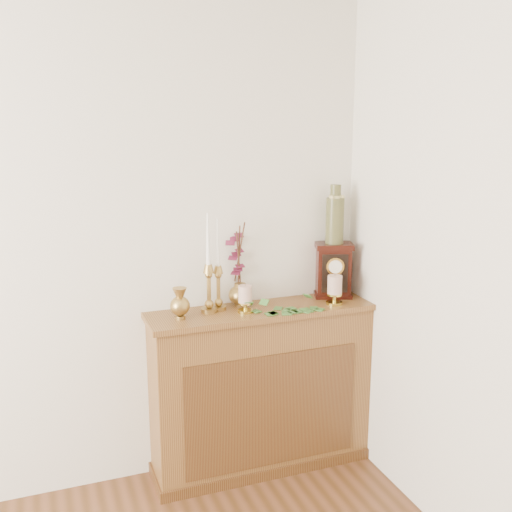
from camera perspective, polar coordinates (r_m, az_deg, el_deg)
name	(u,v)px	position (r m, az deg, el deg)	size (l,w,h in m)	color
console_shelf	(262,393)	(3.39, 0.57, -12.94)	(1.24, 0.34, 0.93)	brown
candlestick_left	(209,280)	(3.10, -4.53, -2.33)	(0.09, 0.09, 0.52)	tan
candlestick_center	(218,280)	(3.14, -3.62, -2.34)	(0.08, 0.08, 0.49)	tan
bud_vase	(180,304)	(3.03, -7.26, -4.53)	(0.10, 0.10, 0.16)	tan
ginger_jar	(237,267)	(3.22, -1.83, -1.04)	(0.19, 0.20, 0.46)	tan
pillar_candle_left	(245,298)	(3.11, -1.04, -3.98)	(0.08, 0.08, 0.15)	gold
pillar_candle_right	(335,288)	(3.27, 7.50, -3.08)	(0.09, 0.09, 0.17)	gold
ivy_garland	(270,309)	(3.15, 1.38, -5.06)	(0.47, 0.20, 0.08)	#356526
mantel_clock	(333,271)	(3.40, 7.38, -1.38)	(0.24, 0.21, 0.31)	#350E0A
ceramic_vase	(335,217)	(3.34, 7.52, 3.69)	(0.10, 0.10, 0.33)	black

